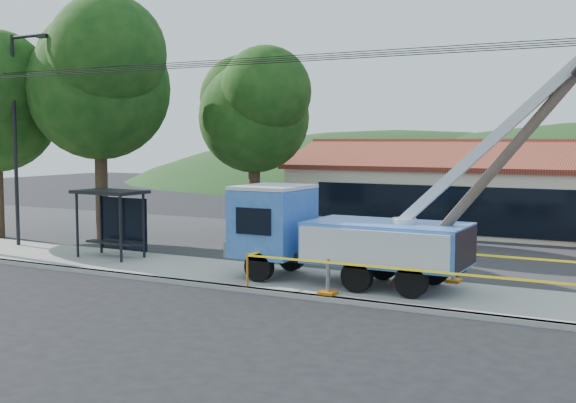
# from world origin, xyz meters

# --- Properties ---
(ground) EXTENTS (120.00, 120.00, 0.00)m
(ground) POSITION_xyz_m (0.00, 0.00, 0.00)
(ground) COLOR black
(ground) RESTS_ON ground
(curb) EXTENTS (60.00, 0.25, 0.15)m
(curb) POSITION_xyz_m (0.00, 2.10, 0.07)
(curb) COLOR gray
(curb) RESTS_ON ground
(sidewalk) EXTENTS (60.00, 4.00, 0.15)m
(sidewalk) POSITION_xyz_m (0.00, 4.00, 0.07)
(sidewalk) COLOR gray
(sidewalk) RESTS_ON ground
(parking_lot) EXTENTS (60.00, 12.00, 0.10)m
(parking_lot) POSITION_xyz_m (0.00, 12.00, 0.05)
(parking_lot) COLOR #28282B
(parking_lot) RESTS_ON ground
(strip_mall) EXTENTS (22.50, 8.53, 4.67)m
(strip_mall) POSITION_xyz_m (4.00, 19.98, 1.88)
(strip_mall) COLOR beige
(strip_mall) RESTS_ON ground
(streetlight) EXTENTS (2.13, 0.22, 9.00)m
(streetlight) POSITION_xyz_m (-13.78, 5.00, 5.30)
(streetlight) COLOR black
(streetlight) RESTS_ON ground
(tree_west_near) EXTENTS (7.56, 6.72, 10.80)m
(tree_west_near) POSITION_xyz_m (-12.00, 8.00, 7.52)
(tree_west_near) COLOR #332316
(tree_west_near) RESTS_ON ground
(tree_lot) EXTENTS (6.30, 5.60, 8.94)m
(tree_lot) POSITION_xyz_m (-7.00, 13.00, 6.21)
(tree_lot) COLOR #332316
(tree_lot) RESTS_ON ground
(hill_west) EXTENTS (78.40, 56.00, 28.00)m
(hill_west) POSITION_xyz_m (-15.00, 55.00, 0.00)
(hill_west) COLOR #1B3513
(hill_west) RESTS_ON ground
(utility_truck) EXTENTS (11.52, 4.04, 7.53)m
(utility_truck) POSITION_xyz_m (1.48, 4.12, 1.74)
(utility_truck) COLOR black
(utility_truck) RESTS_ON ground
(leaning_pole) EXTENTS (6.14, 1.74, 7.47)m
(leaning_pole) POSITION_xyz_m (6.43, 4.29, 4.17)
(leaning_pole) COLOR brown
(leaning_pole) RESTS_ON ground
(bus_shelter) EXTENTS (2.75, 1.77, 2.58)m
(bus_shelter) POSITION_xyz_m (-8.26, 4.57, 2.04)
(bus_shelter) COLOR black
(bus_shelter) RESTS_ON ground
(caution_tape) EXTENTS (10.48, 3.52, 1.02)m
(caution_tape) POSITION_xyz_m (4.41, 3.93, 0.90)
(caution_tape) COLOR #D06B0B
(caution_tape) RESTS_ON ground
(car_silver) EXTENTS (1.68, 4.00, 1.35)m
(car_silver) POSITION_xyz_m (-3.31, 10.94, 0.00)
(car_silver) COLOR #A7AAAE
(car_silver) RESTS_ON ground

